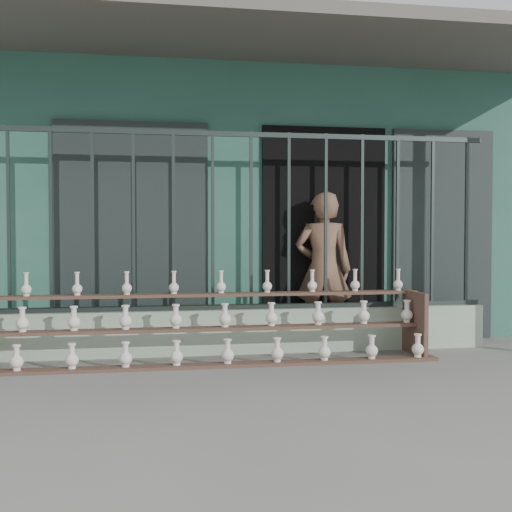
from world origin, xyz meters
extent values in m
plane|color=slate|center=(0.00, 0.00, 0.00)|extent=(60.00, 60.00, 0.00)
cube|color=#2C5D4C|center=(0.00, 4.30, 1.60)|extent=(7.00, 5.00, 3.20)
cube|color=black|center=(0.90, 1.82, 1.20)|extent=(1.40, 0.12, 2.40)
cube|color=black|center=(-1.20, 1.78, 1.20)|extent=(1.60, 0.08, 2.40)
cube|color=black|center=(2.30, 1.78, 1.20)|extent=(1.20, 0.08, 2.40)
cube|color=#59544C|center=(0.00, 1.20, 3.15)|extent=(7.40, 2.00, 0.12)
cube|color=#A7BDA2|center=(0.00, 1.30, 0.23)|extent=(5.00, 0.20, 0.45)
cube|color=#283330|center=(-2.35, 1.30, 1.35)|extent=(0.03, 0.03, 1.80)
cube|color=#283330|center=(-1.96, 1.30, 1.35)|extent=(0.03, 0.03, 1.80)
cube|color=#283330|center=(-1.57, 1.30, 1.35)|extent=(0.03, 0.03, 1.80)
cube|color=#283330|center=(-1.18, 1.30, 1.35)|extent=(0.03, 0.03, 1.80)
cube|color=#283330|center=(-0.78, 1.30, 1.35)|extent=(0.03, 0.03, 1.80)
cube|color=#283330|center=(-0.39, 1.30, 1.35)|extent=(0.03, 0.03, 1.80)
cube|color=#283330|center=(0.00, 1.30, 1.35)|extent=(0.03, 0.03, 1.80)
cube|color=#283330|center=(0.39, 1.30, 1.35)|extent=(0.03, 0.03, 1.80)
cube|color=#283330|center=(0.78, 1.30, 1.35)|extent=(0.03, 0.03, 1.80)
cube|color=#283330|center=(1.17, 1.30, 1.35)|extent=(0.03, 0.03, 1.80)
cube|color=#283330|center=(1.57, 1.30, 1.35)|extent=(0.03, 0.03, 1.80)
cube|color=#283330|center=(1.96, 1.30, 1.35)|extent=(0.03, 0.03, 1.80)
cube|color=#283330|center=(2.35, 1.30, 1.35)|extent=(0.03, 0.03, 1.80)
cube|color=#283330|center=(0.00, 1.30, 2.22)|extent=(5.00, 0.04, 0.05)
cube|color=#283330|center=(0.00, 1.30, 0.47)|extent=(5.00, 0.04, 0.05)
cube|color=brown|center=(-0.55, 0.65, 0.01)|extent=(4.50, 0.18, 0.03)
cube|color=brown|center=(-0.55, 0.90, 0.32)|extent=(4.50, 0.18, 0.03)
cube|color=brown|center=(-0.55, 1.15, 0.61)|extent=(4.50, 0.18, 0.03)
cube|color=brown|center=(1.60, 0.90, 0.32)|extent=(0.04, 0.55, 0.64)
imported|color=brown|center=(0.83, 1.55, 0.83)|extent=(0.69, 0.53, 1.67)
camera|label=1|loc=(-1.03, -5.14, 1.22)|focal=45.00mm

